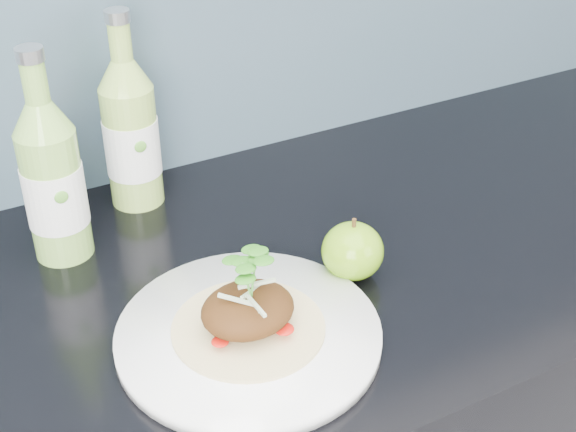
% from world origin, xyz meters
% --- Properties ---
extents(dinner_plate, '(0.37, 0.37, 0.02)m').
position_xyz_m(dinner_plate, '(-0.01, 1.59, 0.91)').
color(dinner_plate, white).
rests_on(dinner_plate, kitchen_counter).
extents(pork_taco, '(0.16, 0.16, 0.10)m').
position_xyz_m(pork_taco, '(-0.01, 1.59, 0.95)').
color(pork_taco, tan).
rests_on(pork_taco, dinner_plate).
extents(green_apple, '(0.09, 0.09, 0.08)m').
position_xyz_m(green_apple, '(0.15, 1.63, 0.93)').
color(green_apple, '#5A9810').
rests_on(green_apple, kitchen_counter).
extents(cider_bottle_left, '(0.08, 0.08, 0.27)m').
position_xyz_m(cider_bottle_left, '(-0.14, 1.84, 1.00)').
color(cider_bottle_left, '#82B74C').
rests_on(cider_bottle_left, kitchen_counter).
extents(cider_bottle_right, '(0.07, 0.08, 0.27)m').
position_xyz_m(cider_bottle_right, '(-0.02, 1.92, 1.00)').
color(cider_bottle_right, '#94BB4E').
rests_on(cider_bottle_right, kitchen_counter).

